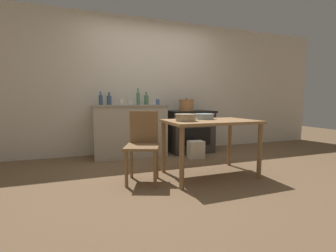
{
  "coord_description": "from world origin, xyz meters",
  "views": [
    {
      "loc": [
        -1.15,
        -2.74,
        0.98
      ],
      "look_at": [
        0.0,
        0.56,
        0.6
      ],
      "focal_mm": 24.0,
      "sensor_mm": 36.0,
      "label": 1
    }
  ],
  "objects_px": {
    "bottle_left": "(138,98)",
    "cup_center": "(158,102)",
    "work_table": "(210,128)",
    "mixing_bowl_large": "(205,116)",
    "flour_sack": "(196,150)",
    "stove": "(190,131)",
    "chair": "(143,143)",
    "bottle_mid_left": "(101,100)",
    "cup_mid_right": "(121,102)",
    "mixing_bowl_small": "(186,117)",
    "bottle_far_left": "(146,100)",
    "cup_center_right": "(130,102)",
    "bottle_center_left": "(109,100)",
    "stock_pot": "(186,105)"
  },
  "relations": [
    {
      "from": "flour_sack",
      "to": "stock_pot",
      "type": "bearing_deg",
      "value": 88.49
    },
    {
      "from": "bottle_center_left",
      "to": "cup_center_right",
      "type": "xyz_separation_m",
      "value": [
        0.34,
        -0.17,
        -0.04
      ]
    },
    {
      "from": "bottle_left",
      "to": "cup_mid_right",
      "type": "height_order",
      "value": "bottle_left"
    },
    {
      "from": "stove",
      "to": "mixing_bowl_small",
      "type": "xyz_separation_m",
      "value": [
        -0.73,
        -1.44,
        0.39
      ]
    },
    {
      "from": "stock_pot",
      "to": "cup_center_right",
      "type": "distance_m",
      "value": 1.06
    },
    {
      "from": "work_table",
      "to": "bottle_left",
      "type": "height_order",
      "value": "bottle_left"
    },
    {
      "from": "work_table",
      "to": "bottle_far_left",
      "type": "bearing_deg",
      "value": 107.28
    },
    {
      "from": "stove",
      "to": "cup_center_right",
      "type": "height_order",
      "value": "cup_center_right"
    },
    {
      "from": "chair",
      "to": "bottle_far_left",
      "type": "xyz_separation_m",
      "value": [
        0.4,
        1.43,
        0.55
      ]
    },
    {
      "from": "work_table",
      "to": "mixing_bowl_small",
      "type": "xyz_separation_m",
      "value": [
        -0.36,
        -0.03,
        0.15
      ]
    },
    {
      "from": "chair",
      "to": "bottle_center_left",
      "type": "xyz_separation_m",
      "value": [
        -0.27,
        1.46,
        0.54
      ]
    },
    {
      "from": "mixing_bowl_small",
      "to": "work_table",
      "type": "bearing_deg",
      "value": 4.75
    },
    {
      "from": "chair",
      "to": "cup_center_right",
      "type": "height_order",
      "value": "cup_center_right"
    },
    {
      "from": "chair",
      "to": "bottle_mid_left",
      "type": "distance_m",
      "value": 1.59
    },
    {
      "from": "bottle_far_left",
      "to": "cup_center",
      "type": "relative_size",
      "value": 2.37
    },
    {
      "from": "cup_center",
      "to": "cup_mid_right",
      "type": "height_order",
      "value": "cup_mid_right"
    },
    {
      "from": "bottle_mid_left",
      "to": "cup_mid_right",
      "type": "distance_m",
      "value": 0.4
    },
    {
      "from": "work_table",
      "to": "cup_center",
      "type": "relative_size",
      "value": 11.68
    },
    {
      "from": "work_table",
      "to": "cup_mid_right",
      "type": "relative_size",
      "value": 11.12
    },
    {
      "from": "stove",
      "to": "chair",
      "type": "bearing_deg",
      "value": -133.48
    },
    {
      "from": "mixing_bowl_large",
      "to": "cup_mid_right",
      "type": "xyz_separation_m",
      "value": [
        -0.98,
        1.13,
        0.19
      ]
    },
    {
      "from": "chair",
      "to": "cup_mid_right",
      "type": "relative_size",
      "value": 8.25
    },
    {
      "from": "bottle_center_left",
      "to": "cup_center",
      "type": "xyz_separation_m",
      "value": [
        0.84,
        -0.19,
        -0.03
      ]
    },
    {
      "from": "cup_center_right",
      "to": "bottle_far_left",
      "type": "bearing_deg",
      "value": 23.48
    },
    {
      "from": "bottle_center_left",
      "to": "cup_center_right",
      "type": "bearing_deg",
      "value": -27.14
    },
    {
      "from": "flour_sack",
      "to": "bottle_left",
      "type": "distance_m",
      "value": 1.39
    },
    {
      "from": "chair",
      "to": "mixing_bowl_large",
      "type": "bearing_deg",
      "value": 23.71
    },
    {
      "from": "mixing_bowl_large",
      "to": "flour_sack",
      "type": "bearing_deg",
      "value": 72.13
    },
    {
      "from": "stock_pot",
      "to": "bottle_mid_left",
      "type": "xyz_separation_m",
      "value": [
        -1.54,
        0.2,
        0.1
      ]
    },
    {
      "from": "bottle_center_left",
      "to": "cup_center_right",
      "type": "height_order",
      "value": "bottle_center_left"
    },
    {
      "from": "work_table",
      "to": "cup_center",
      "type": "distance_m",
      "value": 1.44
    },
    {
      "from": "bottle_mid_left",
      "to": "cup_mid_right",
      "type": "bearing_deg",
      "value": -37.89
    },
    {
      "from": "chair",
      "to": "bottle_far_left",
      "type": "height_order",
      "value": "bottle_far_left"
    },
    {
      "from": "stove",
      "to": "flour_sack",
      "type": "relative_size",
      "value": 2.81
    },
    {
      "from": "bottle_left",
      "to": "cup_center",
      "type": "xyz_separation_m",
      "value": [
        0.33,
        -0.12,
        -0.07
      ]
    },
    {
      "from": "cup_center",
      "to": "stock_pot",
      "type": "bearing_deg",
      "value": -2.73
    },
    {
      "from": "bottle_center_left",
      "to": "cup_center_right",
      "type": "distance_m",
      "value": 0.38
    },
    {
      "from": "cup_mid_right",
      "to": "stove",
      "type": "bearing_deg",
      "value": 5.07
    },
    {
      "from": "chair",
      "to": "cup_center",
      "type": "xyz_separation_m",
      "value": [
        0.57,
        1.27,
        0.51
      ]
    },
    {
      "from": "chair",
      "to": "cup_mid_right",
      "type": "height_order",
      "value": "cup_mid_right"
    },
    {
      "from": "flour_sack",
      "to": "mixing_bowl_large",
      "type": "height_order",
      "value": "mixing_bowl_large"
    },
    {
      "from": "stove",
      "to": "cup_center_right",
      "type": "distance_m",
      "value": 1.3
    },
    {
      "from": "work_table",
      "to": "cup_center_right",
      "type": "xyz_separation_m",
      "value": [
        -0.81,
        1.39,
        0.33
      ]
    },
    {
      "from": "mixing_bowl_large",
      "to": "mixing_bowl_small",
      "type": "relative_size",
      "value": 0.97
    },
    {
      "from": "bottle_center_left",
      "to": "mixing_bowl_large",
      "type": "bearing_deg",
      "value": -50.56
    },
    {
      "from": "flour_sack",
      "to": "mixing_bowl_small",
      "type": "xyz_separation_m",
      "value": [
        -0.6,
        -0.91,
        0.64
      ]
    },
    {
      "from": "stove",
      "to": "bottle_far_left",
      "type": "relative_size",
      "value": 3.61
    },
    {
      "from": "flour_sack",
      "to": "bottle_left",
      "type": "height_order",
      "value": "bottle_left"
    },
    {
      "from": "stock_pot",
      "to": "cup_center",
      "type": "relative_size",
      "value": 2.9
    },
    {
      "from": "stove",
      "to": "bottle_left",
      "type": "xyz_separation_m",
      "value": [
        -1.0,
        0.08,
        0.64
      ]
    }
  ]
}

